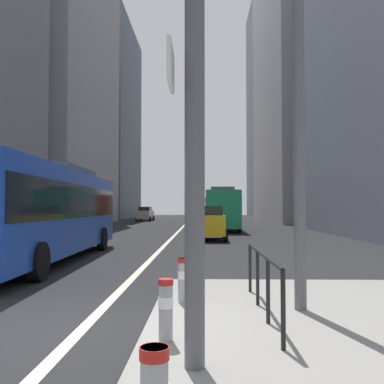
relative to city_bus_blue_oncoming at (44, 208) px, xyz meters
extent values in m
plane|color=black|center=(3.59, 11.72, -1.84)|extent=(160.00, 160.00, 0.00)
cube|color=beige|center=(3.59, 21.72, -1.83)|extent=(0.20, 80.00, 0.01)
cube|color=#9E9EA3|center=(-12.41, 31.42, 14.79)|extent=(13.20, 21.96, 33.26)
cube|color=slate|center=(-12.41, 59.19, 14.86)|extent=(11.31, 21.65, 33.39)
cube|color=#9E9EA3|center=(20.59, 42.39, 21.74)|extent=(13.63, 24.94, 47.16)
cube|color=slate|center=(20.59, 69.22, 19.71)|extent=(10.56, 21.45, 43.09)
cube|color=#14389E|center=(0.00, -0.03, -0.11)|extent=(2.84, 12.16, 2.75)
cube|color=black|center=(0.00, -0.03, 0.23)|extent=(2.87, 11.92, 1.10)
cube|color=#4C4C51|center=(-0.05, 1.78, 1.41)|extent=(1.87, 4.40, 0.30)
cylinder|color=black|center=(1.31, -3.87, -1.34)|extent=(0.33, 1.01, 1.00)
cylinder|color=black|center=(1.09, 3.87, -1.34)|extent=(0.33, 1.01, 1.00)
cylinder|color=black|center=(-1.31, 3.80, -1.34)|extent=(0.33, 1.01, 1.00)
cube|color=#198456|center=(7.00, 20.69, -0.11)|extent=(2.65, 11.21, 2.75)
cube|color=black|center=(7.00, 20.69, 0.23)|extent=(2.69, 10.98, 1.10)
cube|color=#4C4C51|center=(6.98, 19.02, 1.41)|extent=(1.81, 4.05, 0.30)
cylinder|color=black|center=(5.85, 24.28, -1.34)|extent=(0.31, 1.00, 1.00)
cylinder|color=black|center=(8.25, 24.25, -1.34)|extent=(0.31, 1.00, 1.00)
cylinder|color=black|center=(5.76, 17.13, -1.34)|extent=(0.31, 1.00, 1.00)
cylinder|color=black|center=(8.16, 17.10, -1.34)|extent=(0.31, 1.00, 1.00)
cube|color=red|center=(7.16, 41.20, -0.11)|extent=(2.81, 10.65, 2.75)
cube|color=black|center=(7.16, 41.20, 0.23)|extent=(2.84, 10.44, 1.10)
cube|color=#4C4C51|center=(7.21, 39.61, 1.41)|extent=(1.86, 3.86, 0.30)
cylinder|color=black|center=(5.86, 44.55, -1.34)|extent=(0.33, 1.01, 1.00)
cylinder|color=black|center=(8.26, 44.62, -1.34)|extent=(0.33, 1.01, 1.00)
cylinder|color=black|center=(6.06, 37.78, -1.34)|extent=(0.33, 1.01, 1.00)
cylinder|color=black|center=(8.46, 37.85, -1.34)|extent=(0.33, 1.01, 1.00)
cube|color=#B2A899|center=(-2.33, 43.37, -0.97)|extent=(1.94, 4.62, 1.10)
cube|color=black|center=(-2.33, 43.51, -0.16)|extent=(1.58, 2.51, 0.52)
cylinder|color=black|center=(-1.48, 41.78, -1.52)|extent=(0.24, 0.65, 0.64)
cylinder|color=black|center=(-3.30, 41.85, -1.52)|extent=(0.24, 0.65, 0.64)
cylinder|color=black|center=(-1.37, 44.88, -1.52)|extent=(0.24, 0.65, 0.64)
cylinder|color=black|center=(-3.19, 44.95, -1.52)|extent=(0.24, 0.65, 0.64)
cube|color=gold|center=(5.82, 9.86, -0.97)|extent=(1.88, 4.13, 1.10)
cube|color=black|center=(5.81, 9.71, -0.16)|extent=(1.55, 2.24, 0.52)
cylinder|color=black|center=(4.94, 11.27, -1.52)|extent=(0.24, 0.65, 0.64)
cylinder|color=black|center=(6.76, 11.22, -1.52)|extent=(0.24, 0.65, 0.64)
cylinder|color=black|center=(4.87, 8.49, -1.52)|extent=(0.24, 0.65, 0.64)
cylinder|color=black|center=(6.69, 8.45, -1.52)|extent=(0.24, 0.65, 0.64)
cylinder|color=#515156|center=(5.33, -9.87, 1.31)|extent=(0.22, 0.22, 6.00)
cube|color=white|center=(5.08, -10.05, 1.51)|extent=(0.04, 0.60, 0.44)
cylinder|color=#56565B|center=(7.06, -7.27, 2.31)|extent=(0.20, 0.20, 8.00)
cylinder|color=#B21E19|center=(5.11, -11.73, -0.91)|extent=(0.20, 0.20, 0.08)
cylinder|color=#99999E|center=(4.95, -8.97, -1.29)|extent=(0.18, 0.18, 0.79)
cylinder|color=white|center=(4.95, -8.97, -1.20)|extent=(0.19, 0.19, 0.14)
cylinder|color=#B21E19|center=(4.95, -8.97, -0.94)|extent=(0.20, 0.20, 0.08)
cylinder|color=#99999E|center=(5.07, -6.74, -1.29)|extent=(0.18, 0.18, 0.79)
cylinder|color=white|center=(5.07, -6.74, -1.20)|extent=(0.19, 0.19, 0.14)
cylinder|color=#B21E19|center=(5.07, -6.74, -0.94)|extent=(0.20, 0.20, 0.08)
cylinder|color=black|center=(6.39, -9.29, -1.21)|extent=(0.06, 0.06, 0.95)
cylinder|color=black|center=(6.39, -8.12, -1.21)|extent=(0.06, 0.06, 0.95)
cylinder|color=black|center=(6.39, -6.95, -1.21)|extent=(0.06, 0.06, 0.95)
cylinder|color=black|center=(6.39, -5.77, -1.21)|extent=(0.06, 0.06, 0.95)
cylinder|color=black|center=(6.39, -7.53, -0.74)|extent=(0.06, 3.52, 0.06)
camera|label=1|loc=(5.41, -14.48, 0.02)|focal=39.84mm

